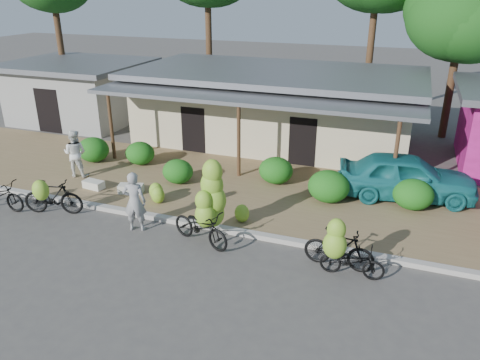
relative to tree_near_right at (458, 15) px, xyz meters
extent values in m
plane|color=#4B4846|center=(-7.31, -14.61, -5.66)|extent=(100.00, 100.00, 0.00)
cube|color=olive|center=(-7.31, -9.61, -5.60)|extent=(60.00, 6.00, 0.12)
cube|color=#A8A399|center=(-7.31, -12.61, -5.58)|extent=(60.00, 0.25, 0.15)
cube|color=beige|center=(-7.31, -3.61, -4.11)|extent=(12.00, 6.00, 3.10)
cube|color=slate|center=(-7.31, -3.61, -2.43)|extent=(13.00, 7.00, 0.25)
cube|color=black|center=(-7.31, -6.56, -4.56)|extent=(1.40, 0.12, 2.20)
cube|color=slate|center=(-7.31, -7.61, -2.76)|extent=(13.00, 2.00, 0.15)
cylinder|color=#502E20|center=(-12.91, -8.51, -4.23)|extent=(0.14, 0.14, 2.85)
cylinder|color=#502E20|center=(-7.31, -8.51, -4.23)|extent=(0.14, 0.14, 2.85)
cylinder|color=#502E20|center=(-1.71, -8.51, -4.23)|extent=(0.14, 0.14, 2.85)
cube|color=gray|center=(-18.31, -3.61, -4.21)|extent=(6.00, 5.00, 2.90)
cube|color=slate|center=(-18.31, -3.61, -2.63)|extent=(7.00, 6.00, 0.25)
cube|color=black|center=(-18.31, -6.06, -4.56)|extent=(1.40, 0.12, 2.20)
cylinder|color=#502E20|center=(-20.81, -1.61, -1.80)|extent=(0.36, 0.36, 7.71)
cylinder|color=#502E20|center=(-12.81, 1.39, -1.50)|extent=(0.36, 0.36, 8.32)
cylinder|color=#502E20|center=(-3.81, 1.89, -1.58)|extent=(0.36, 0.36, 8.16)
cylinder|color=#502E20|center=(0.19, -0.11, -2.72)|extent=(0.36, 0.36, 5.88)
ellipsoid|color=#194411|center=(0.19, -0.11, -0.10)|extent=(4.89, 4.89, 3.91)
ellipsoid|color=#194411|center=(-0.31, 0.19, 0.20)|extent=(4.16, 4.16, 3.32)
ellipsoid|color=#166116|center=(-13.47, -9.12, -5.03)|extent=(1.30, 1.17, 1.02)
ellipsoid|color=#166116|center=(-11.49, -8.74, -5.07)|extent=(1.20, 1.08, 0.93)
ellipsoid|color=#166116|center=(-9.16, -9.95, -5.09)|extent=(1.14, 1.03, 0.89)
ellipsoid|color=#166116|center=(-5.78, -8.72, -5.04)|extent=(1.26, 1.14, 0.98)
ellipsoid|color=#166116|center=(-3.68, -9.64, -4.99)|extent=(1.39, 1.25, 1.09)
ellipsoid|color=#166116|center=(-1.00, -9.25, -5.03)|extent=(1.30, 1.17, 1.01)
imported|color=black|center=(-11.90, -13.38, -5.07)|extent=(2.02, 1.05, 1.17)
ellipsoid|color=#7BBC2F|center=(-11.73, -14.00, -4.54)|extent=(0.53, 0.45, 0.66)
imported|color=black|center=(-6.63, -13.48, -5.13)|extent=(2.13, 1.31, 1.06)
ellipsoid|color=#7BBC2F|center=(-6.50, -12.94, -4.89)|extent=(0.73, 0.62, 0.92)
ellipsoid|color=#7BBC2F|center=(-6.40, -12.97, -4.46)|extent=(0.70, 0.60, 0.88)
ellipsoid|color=#7BBC2F|center=(-6.48, -12.94, -4.01)|extent=(0.67, 0.57, 0.84)
ellipsoid|color=#7BBC2F|center=(-6.45, -12.95, -3.60)|extent=(0.59, 0.50, 0.74)
ellipsoid|color=#7BBC2F|center=(-6.56, -13.29, -4.84)|extent=(0.61, 0.52, 0.76)
ellipsoid|color=#7BBC2F|center=(-6.60, -13.27, -4.39)|extent=(0.51, 0.43, 0.64)
imported|color=black|center=(-2.72, -13.36, -5.10)|extent=(1.89, 0.65, 1.12)
ellipsoid|color=#7BBC2F|center=(-2.77, -14.01, -4.63)|extent=(0.59, 0.50, 0.73)
ellipsoid|color=#7BBC2F|center=(-2.76, -13.96, -4.23)|extent=(0.47, 0.40, 0.58)
imported|color=black|center=(-2.34, -13.64, -5.23)|extent=(1.65, 0.61, 0.86)
ellipsoid|color=#7BBC2F|center=(-9.00, -11.75, -5.24)|extent=(0.47, 0.40, 0.59)
ellipsoid|color=#7BBC2F|center=(-9.19, -11.52, -5.23)|extent=(0.49, 0.42, 0.61)
ellipsoid|color=#7BBC2F|center=(-5.90, -12.04, -5.25)|extent=(0.47, 0.40, 0.58)
cube|color=silver|center=(-10.32, -11.33, -5.39)|extent=(0.93, 0.62, 0.30)
cube|color=silver|center=(-11.79, -11.46, -5.40)|extent=(0.79, 0.47, 0.28)
imported|color=gray|center=(-8.80, -13.42, -4.71)|extent=(0.78, 0.62, 1.89)
imported|color=white|center=(-13.08, -10.68, -4.63)|extent=(1.01, 0.85, 1.82)
imported|color=#1B7479|center=(-1.28, -8.41, -4.76)|extent=(4.80, 2.53, 1.56)
camera|label=1|loc=(-1.52, -24.12, 1.26)|focal=35.00mm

